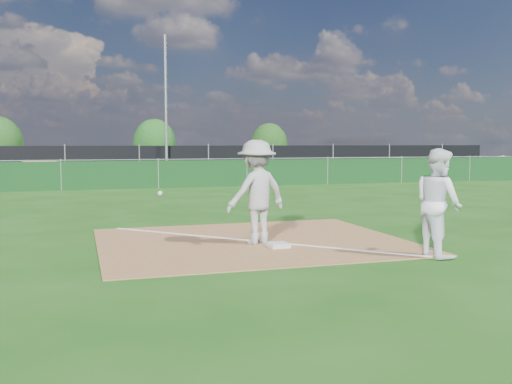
# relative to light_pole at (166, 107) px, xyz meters

# --- Properties ---
(ground) EXTENTS (90.00, 90.00, 0.00)m
(ground) POSITION_rel_light_pole_xyz_m (-1.50, -12.70, -4.00)
(ground) COLOR #16470F
(ground) RESTS_ON ground
(infield_dirt) EXTENTS (6.00, 5.00, 0.02)m
(infield_dirt) POSITION_rel_light_pole_xyz_m (-1.50, -21.70, -3.99)
(infield_dirt) COLOR #8C5E38
(infield_dirt) RESTS_ON ground
(foul_line) EXTENTS (5.01, 5.01, 0.01)m
(foul_line) POSITION_rel_light_pole_xyz_m (-1.50, -21.70, -3.98)
(foul_line) COLOR white
(foul_line) RESTS_ON infield_dirt
(green_fence) EXTENTS (44.00, 0.05, 1.20)m
(green_fence) POSITION_rel_light_pole_xyz_m (-1.50, -7.70, -3.40)
(green_fence) COLOR #0E3313
(green_fence) RESTS_ON ground
(dirt_mound) EXTENTS (3.38, 2.60, 1.17)m
(dirt_mound) POSITION_rel_light_pole_xyz_m (-6.50, -4.20, -3.42)
(dirt_mound) COLOR #9A734A
(dirt_mound) RESTS_ON ground
(black_fence) EXTENTS (46.00, 0.04, 1.80)m
(black_fence) POSITION_rel_light_pole_xyz_m (-1.50, 0.30, -3.10)
(black_fence) COLOR black
(black_fence) RESTS_ON ground
(parking_lot) EXTENTS (46.00, 9.00, 0.01)m
(parking_lot) POSITION_rel_light_pole_xyz_m (-1.50, 5.30, -4.00)
(parking_lot) COLOR black
(parking_lot) RESTS_ON ground
(light_pole) EXTENTS (0.16, 0.16, 8.00)m
(light_pole) POSITION_rel_light_pole_xyz_m (0.00, 0.00, 0.00)
(light_pole) COLOR slate
(light_pole) RESTS_ON ground
(first_base) EXTENTS (0.39, 0.39, 0.08)m
(first_base) POSITION_rel_light_pole_xyz_m (-1.23, -22.51, -3.94)
(first_base) COLOR silver
(first_base) RESTS_ON infield_dirt
(play_at_first) EXTENTS (2.69, 1.12, 2.02)m
(play_at_first) POSITION_rel_light_pole_xyz_m (-1.49, -21.98, -2.97)
(play_at_first) COLOR #AFAFB2
(play_at_first) RESTS_ON infield_dirt
(runner) EXTENTS (0.74, 0.94, 1.89)m
(runner) POSITION_rel_light_pole_xyz_m (1.16, -24.07, -3.06)
(runner) COLOR white
(runner) RESTS_ON ground
(car_left) EXTENTS (4.95, 2.73, 1.59)m
(car_left) POSITION_rel_light_pole_xyz_m (-7.83, 4.85, -3.19)
(car_left) COLOR #ABAFB3
(car_left) RESTS_ON parking_lot
(car_mid) EXTENTS (4.29, 2.22, 1.35)m
(car_mid) POSITION_rel_light_pole_xyz_m (-4.07, 4.52, -3.32)
(car_mid) COLOR black
(car_mid) RESTS_ON parking_lot
(car_right) EXTENTS (4.49, 2.55, 1.23)m
(car_right) POSITION_rel_light_pole_xyz_m (1.56, 5.10, -3.38)
(car_right) COLOR black
(car_right) RESTS_ON parking_lot
(tree_mid) EXTENTS (3.15, 3.15, 3.73)m
(tree_mid) POSITION_rel_light_pole_xyz_m (0.65, 10.42, -2.08)
(tree_mid) COLOR #382316
(tree_mid) RESTS_ON ground
(tree_right) EXTENTS (2.97, 2.97, 3.52)m
(tree_right) POSITION_rel_light_pole_xyz_m (9.87, 11.03, -2.19)
(tree_right) COLOR #382316
(tree_right) RESTS_ON ground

